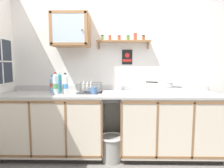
{
  "coord_description": "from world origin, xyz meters",
  "views": [
    {
      "loc": [
        0.05,
        -2.21,
        1.34
      ],
      "look_at": [
        0.01,
        0.49,
        1.06
      ],
      "focal_mm": 29.06,
      "sensor_mm": 36.0,
      "label": 1
    }
  ],
  "objects_px": {
    "sink": "(120,94)",
    "bottle_detergent_teal_0": "(59,83)",
    "bottle_water_clear_3": "(56,85)",
    "trash_bin": "(112,147)",
    "bottle_water_blue_1": "(53,85)",
    "mug": "(94,91)",
    "warning_sign": "(127,57)",
    "dish_rack": "(89,90)",
    "wall_cabinet": "(71,30)",
    "saucepan": "(165,84)",
    "bottle_opaque_white_2": "(65,84)",
    "hot_plate_stove": "(172,90)"
  },
  "relations": [
    {
      "from": "bottle_water_blue_1",
      "to": "trash_bin",
      "type": "xyz_separation_m",
      "value": [
        0.88,
        -0.21,
        -0.86
      ]
    },
    {
      "from": "hot_plate_stove",
      "to": "trash_bin",
      "type": "height_order",
      "value": "hot_plate_stove"
    },
    {
      "from": "saucepan",
      "to": "wall_cabinet",
      "type": "relative_size",
      "value": 0.68
    },
    {
      "from": "trash_bin",
      "to": "sink",
      "type": "bearing_deg",
      "value": 56.46
    },
    {
      "from": "dish_rack",
      "to": "mug",
      "type": "distance_m",
      "value": 0.11
    },
    {
      "from": "hot_plate_stove",
      "to": "saucepan",
      "type": "relative_size",
      "value": 0.99
    },
    {
      "from": "bottle_water_clear_3",
      "to": "warning_sign",
      "type": "bearing_deg",
      "value": 22.15
    },
    {
      "from": "bottle_water_blue_1",
      "to": "bottle_water_clear_3",
      "type": "xyz_separation_m",
      "value": [
        0.11,
        -0.19,
        0.02
      ]
    },
    {
      "from": "bottle_opaque_white_2",
      "to": "warning_sign",
      "type": "bearing_deg",
      "value": 20.6
    },
    {
      "from": "sink",
      "to": "bottle_water_clear_3",
      "type": "distance_m",
      "value": 0.92
    },
    {
      "from": "saucepan",
      "to": "mug",
      "type": "xyz_separation_m",
      "value": [
        -1.02,
        -0.1,
        -0.09
      ]
    },
    {
      "from": "bottle_water_blue_1",
      "to": "bottle_water_clear_3",
      "type": "distance_m",
      "value": 0.22
    },
    {
      "from": "sink",
      "to": "hot_plate_stove",
      "type": "bearing_deg",
      "value": -1.91
    },
    {
      "from": "hot_plate_stove",
      "to": "bottle_water_blue_1",
      "type": "distance_m",
      "value": 1.74
    },
    {
      "from": "bottle_detergent_teal_0",
      "to": "dish_rack",
      "type": "relative_size",
      "value": 0.86
    },
    {
      "from": "sink",
      "to": "bottle_water_clear_3",
      "type": "bearing_deg",
      "value": -170.1
    },
    {
      "from": "saucepan",
      "to": "bottle_opaque_white_2",
      "type": "distance_m",
      "value": 1.43
    },
    {
      "from": "bottle_water_blue_1",
      "to": "mug",
      "type": "xyz_separation_m",
      "value": [
        0.63,
        -0.13,
        -0.07
      ]
    },
    {
      "from": "bottle_water_blue_1",
      "to": "warning_sign",
      "type": "xyz_separation_m",
      "value": [
        1.11,
        0.22,
        0.41
      ]
    },
    {
      "from": "sink",
      "to": "bottle_detergent_teal_0",
      "type": "relative_size",
      "value": 1.93
    },
    {
      "from": "bottle_opaque_white_2",
      "to": "dish_rack",
      "type": "bearing_deg",
      "value": 10.85
    },
    {
      "from": "wall_cabinet",
      "to": "bottle_water_blue_1",
      "type": "bearing_deg",
      "value": -164.65
    },
    {
      "from": "sink",
      "to": "mug",
      "type": "xyz_separation_m",
      "value": [
        -0.37,
        -0.1,
        0.07
      ]
    },
    {
      "from": "bottle_water_blue_1",
      "to": "bottle_water_clear_3",
      "type": "height_order",
      "value": "bottle_water_clear_3"
    },
    {
      "from": "warning_sign",
      "to": "trash_bin",
      "type": "height_order",
      "value": "warning_sign"
    },
    {
      "from": "bottle_water_blue_1",
      "to": "sink",
      "type": "bearing_deg",
      "value": -1.76
    },
    {
      "from": "mug",
      "to": "wall_cabinet",
      "type": "distance_m",
      "value": 0.96
    },
    {
      "from": "saucepan",
      "to": "mug",
      "type": "bearing_deg",
      "value": -174.4
    },
    {
      "from": "bottle_opaque_white_2",
      "to": "wall_cabinet",
      "type": "height_order",
      "value": "wall_cabinet"
    },
    {
      "from": "wall_cabinet",
      "to": "trash_bin",
      "type": "relative_size",
      "value": 1.54
    },
    {
      "from": "bottle_water_blue_1",
      "to": "wall_cabinet",
      "type": "height_order",
      "value": "wall_cabinet"
    },
    {
      "from": "saucepan",
      "to": "bottle_opaque_white_2",
      "type": "height_order",
      "value": "bottle_opaque_white_2"
    },
    {
      "from": "dish_rack",
      "to": "wall_cabinet",
      "type": "relative_size",
      "value": 0.65
    },
    {
      "from": "bottle_water_clear_3",
      "to": "warning_sign",
      "type": "distance_m",
      "value": 1.15
    },
    {
      "from": "sink",
      "to": "bottle_opaque_white_2",
      "type": "distance_m",
      "value": 0.79
    },
    {
      "from": "warning_sign",
      "to": "trash_bin",
      "type": "bearing_deg",
      "value": -118.51
    },
    {
      "from": "warning_sign",
      "to": "wall_cabinet",
      "type": "bearing_deg",
      "value": -169.95
    },
    {
      "from": "bottle_water_clear_3",
      "to": "mug",
      "type": "xyz_separation_m",
      "value": [
        0.52,
        0.05,
        -0.09
      ]
    },
    {
      "from": "bottle_detergent_teal_0",
      "to": "trash_bin",
      "type": "bearing_deg",
      "value": -12.73
    },
    {
      "from": "trash_bin",
      "to": "mug",
      "type": "bearing_deg",
      "value": 162.75
    },
    {
      "from": "bottle_detergent_teal_0",
      "to": "bottle_opaque_white_2",
      "type": "relative_size",
      "value": 1.04
    },
    {
      "from": "warning_sign",
      "to": "mug",
      "type": "bearing_deg",
      "value": -143.9
    },
    {
      "from": "wall_cabinet",
      "to": "trash_bin",
      "type": "distance_m",
      "value": 1.79
    },
    {
      "from": "bottle_detergent_teal_0",
      "to": "bottle_opaque_white_2",
      "type": "xyz_separation_m",
      "value": [
        0.11,
        -0.07,
        -0.01
      ]
    },
    {
      "from": "bottle_detergent_teal_0",
      "to": "warning_sign",
      "type": "relative_size",
      "value": 1.34
    },
    {
      "from": "bottle_detergent_teal_0",
      "to": "warning_sign",
      "type": "xyz_separation_m",
      "value": [
        1.0,
        0.26,
        0.38
      ]
    },
    {
      "from": "dish_rack",
      "to": "mug",
      "type": "relative_size",
      "value": 2.68
    },
    {
      "from": "bottle_water_blue_1",
      "to": "wall_cabinet",
      "type": "bearing_deg",
      "value": 15.35
    },
    {
      "from": "saucepan",
      "to": "bottle_water_clear_3",
      "type": "relative_size",
      "value": 1.21
    },
    {
      "from": "bottle_water_clear_3",
      "to": "trash_bin",
      "type": "distance_m",
      "value": 1.18
    }
  ]
}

